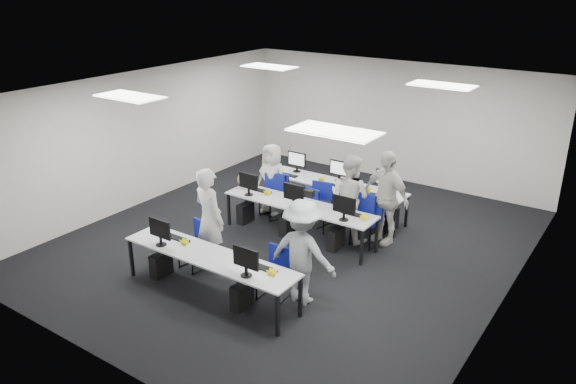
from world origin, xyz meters
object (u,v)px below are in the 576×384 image
Objects in this scene: student_2 at (272,179)px; chair_0 at (195,253)px; desk_mid at (299,206)px; chair_2 at (275,203)px; desk_front at (209,258)px; student_1 at (350,198)px; chair_5 at (279,199)px; student_0 at (209,219)px; chair_6 at (318,212)px; chair_7 at (370,222)px; photographer at (303,252)px; chair_4 at (366,229)px; chair_1 at (274,282)px; chair_3 at (318,214)px; student_3 at (385,197)px.

chair_0 is at bearing -79.03° from student_2.
chair_2 is (-1.03, 0.61, -0.38)m from desk_mid.
chair_2 is at bearing 107.79° from desk_front.
desk_mid is 2.06× the size of student_2.
student_1 is at bearing -2.48° from student_2.
student_0 is (0.46, -2.72, 0.63)m from chair_5.
chair_6 is 1.18m from chair_7.
desk_mid is 3.29× the size of chair_5.
photographer reaches higher than chair_5.
chair_5 is 0.56× the size of photographer.
student_0 reaches higher than chair_0.
chair_2 is at bearing -166.01° from chair_7.
chair_4 is (1.22, 3.13, -0.38)m from desk_front.
chair_3 is at bearing 104.58° from chair_1.
student_2 is (-2.33, -0.11, 0.47)m from chair_7.
desk_mid is at bearing -94.33° from student_0.
photographer is (2.40, -2.72, 0.56)m from chair_5.
photographer is (1.33, 0.70, 0.19)m from desk_front.
desk_front is 3.31× the size of chair_2.
desk_front is at bearing 144.76° from student_0.
student_3 reaches higher than desk_front.
chair_5 is 2.60m from student_3.
chair_6 is at bearing -168.95° from chair_7.
chair_5 is at bearing -171.64° from chair_7.
chair_0 is 3.14m from student_1.
chair_6 is 0.87× the size of chair_7.
desk_front is 3.38m from chair_4.
chair_1 is at bearing -66.74° from desk_mid.
student_1 reaches higher than desk_mid.
chair_1 is 1.66m from student_0.
chair_6 is at bearing 90.75° from desk_front.
chair_3 is at bearing 176.70° from chair_4.
student_1 is 0.68m from student_3.
chair_3 is 0.98× the size of chair_5.
chair_3 is 1.52m from student_3.
chair_7 is at bearing -174.77° from student_3.
chair_6 is at bearing 82.08° from chair_0.
student_2 reaches higher than chair_1.
chair_3 is at bearing -66.51° from photographer.
student_1 reaches higher than chair_4.
chair_0 is at bearing -64.49° from chair_2.
student_2 is at bearing 124.13° from chair_1.
chair_4 is 2.31m from chair_5.
chair_2 is (-1.03, 3.21, -0.38)m from desk_front.
student_1 is at bearing 64.99° from chair_0.
student_0 is at bearing 64.84° from student_1.
student_2 reaches higher than chair_3.
chair_4 is 0.69m from student_1.
student_1 is (1.90, -0.29, 0.57)m from chair_5.
chair_4 is 1.14× the size of chair_6.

